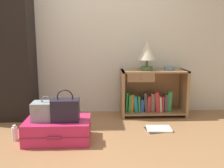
{
  "coord_description": "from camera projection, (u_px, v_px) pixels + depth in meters",
  "views": [
    {
      "loc": [
        0.17,
        -2.36,
        1.14
      ],
      "look_at": [
        0.31,
        0.84,
        0.55
      ],
      "focal_mm": 40.36,
      "sensor_mm": 36.0,
      "label": 1
    }
  ],
  "objects": [
    {
      "name": "bottle",
      "position": [
        15.0,
        133.0,
        2.82
      ],
      "size": [
        0.06,
        0.06,
        0.18
      ],
      "color": "white",
      "rests_on": "ground_plane"
    },
    {
      "name": "suitcase_large",
      "position": [
        58.0,
        130.0,
        2.82
      ],
      "size": [
        0.72,
        0.49,
        0.24
      ],
      "color": "#DB2860",
      "rests_on": "ground_plane"
    },
    {
      "name": "back_wall",
      "position": [
        89.0,
        27.0,
        3.76
      ],
      "size": [
        6.4,
        0.1,
        2.6
      ],
      "primitive_type": "cube",
      "color": "silver",
      "rests_on": "ground_plane"
    },
    {
      "name": "train_case",
      "position": [
        47.0,
        111.0,
        2.77
      ],
      "size": [
        0.31,
        0.22,
        0.27
      ],
      "color": "#8E99A3",
      "rests_on": "suitcase_large"
    },
    {
      "name": "table_lamp",
      "position": [
        147.0,
        52.0,
        3.59
      ],
      "size": [
        0.26,
        0.26,
        0.42
      ],
      "color": "#4C7542",
      "rests_on": "bookshelf"
    },
    {
      "name": "open_book_on_floor",
      "position": [
        159.0,
        129.0,
        3.17
      ],
      "size": [
        0.36,
        0.3,
        0.02
      ],
      "color": "white",
      "rests_on": "ground_plane"
    },
    {
      "name": "handbag",
      "position": [
        65.0,
        110.0,
        2.74
      ],
      "size": [
        0.3,
        0.19,
        0.35
      ],
      "color": "#231E2D",
      "rests_on": "suitcase_large"
    },
    {
      "name": "ground_plane",
      "position": [
        85.0,
        153.0,
        2.52
      ],
      "size": [
        9.0,
        9.0,
        0.0
      ],
      "primitive_type": "plane",
      "color": "#9E7047"
    },
    {
      "name": "bookshelf",
      "position": [
        152.0,
        94.0,
        3.72
      ],
      "size": [
        0.96,
        0.39,
        0.68
      ],
      "color": "#A37A51",
      "rests_on": "ground_plane"
    },
    {
      "name": "bowl",
      "position": [
        169.0,
        68.0,
        3.64
      ],
      "size": [
        0.15,
        0.15,
        0.06
      ],
      "primitive_type": "cylinder",
      "color": "slate",
      "rests_on": "bookshelf"
    }
  ]
}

